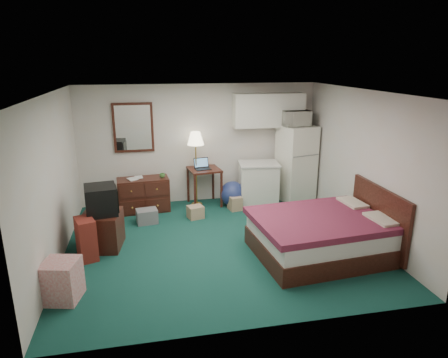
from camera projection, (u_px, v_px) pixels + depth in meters
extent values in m
cube|color=#0B2E29|center=(220.00, 244.00, 6.71)|extent=(5.00, 4.50, 0.01)
cube|color=beige|center=(219.00, 92.00, 5.99)|extent=(5.00, 4.50, 0.01)
cube|color=beige|center=(200.00, 144.00, 8.46)|extent=(5.00, 0.01, 2.50)
cube|color=beige|center=(259.00, 228.00, 4.24)|extent=(5.00, 0.01, 2.50)
cube|color=beige|center=(53.00, 181.00, 5.88)|extent=(0.01, 4.50, 2.50)
cube|color=beige|center=(363.00, 164.00, 6.83)|extent=(0.01, 4.50, 2.50)
sphere|color=navy|center=(233.00, 194.00, 8.38)|extent=(0.65, 0.65, 0.53)
imported|color=white|center=(295.00, 116.00, 8.32)|extent=(0.59, 0.35, 0.40)
imported|color=tan|center=(128.00, 175.00, 7.82)|extent=(0.16, 0.08, 0.22)
imported|color=tan|center=(135.00, 173.00, 7.95)|extent=(0.15, 0.04, 0.21)
imported|color=#437B34|center=(162.00, 175.00, 8.01)|extent=(0.12, 0.10, 0.11)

